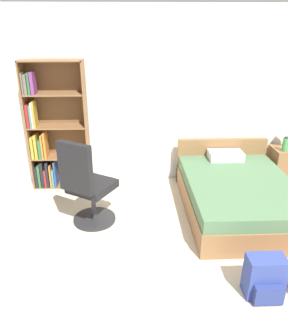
{
  "coord_description": "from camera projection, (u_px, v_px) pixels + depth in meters",
  "views": [
    {
      "loc": [
        -0.82,
        -1.69,
        2.32
      ],
      "look_at": [
        -0.67,
        1.98,
        0.71
      ],
      "focal_mm": 35.0,
      "sensor_mm": 36.0,
      "label": 1
    }
  ],
  "objects": [
    {
      "name": "bed",
      "position": [
        237.0,
        193.0,
        4.4
      ],
      "size": [
        1.38,
        1.96,
        0.72
      ],
      "color": "brown",
      "rests_on": "ground_plane"
    },
    {
      "name": "office_chair",
      "position": [
        87.0,
        188.0,
        3.95
      ],
      "size": [
        0.68,
        0.72,
        1.14
      ],
      "color": "#232326",
      "rests_on": "ground_plane"
    },
    {
      "name": "nightstand",
      "position": [
        287.0,
        166.0,
        5.11
      ],
      "size": [
        0.51,
        0.43,
        0.59
      ],
      "color": "brown",
      "rests_on": "ground_plane"
    },
    {
      "name": "backpack_blue",
      "position": [
        265.0,
        278.0,
        2.99
      ],
      "size": [
        0.35,
        0.27,
        0.41
      ],
      "color": "navy",
      "rests_on": "ground_plane"
    },
    {
      "name": "wall_back",
      "position": [
        185.0,
        99.0,
        4.94
      ],
      "size": [
        9.0,
        0.06,
        2.6
      ],
      "color": "white",
      "rests_on": "ground_plane"
    },
    {
      "name": "water_bottle",
      "position": [
        285.0,
        144.0,
        4.85
      ],
      "size": [
        0.08,
        0.08,
        0.22
      ],
      "color": "#3F8C4C",
      "rests_on": "nightstand"
    },
    {
      "name": "bookshelf",
      "position": [
        51.0,
        133.0,
        4.84
      ],
      "size": [
        0.86,
        0.31,
        1.89
      ],
      "color": "brown",
      "rests_on": "ground_plane"
    }
  ]
}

